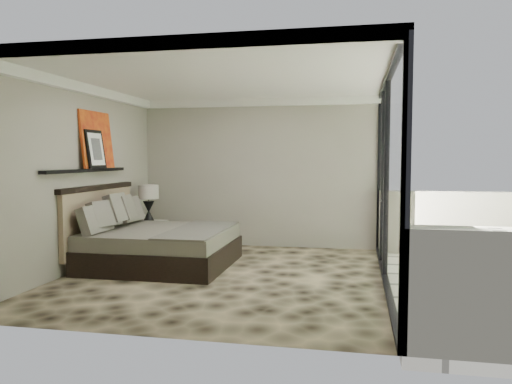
% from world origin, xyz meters
% --- Properties ---
extents(floor, '(5.00, 5.00, 0.00)m').
position_xyz_m(floor, '(0.00, 0.00, 0.00)').
color(floor, black).
rests_on(floor, ground).
extents(ceiling, '(4.50, 5.00, 0.02)m').
position_xyz_m(ceiling, '(0.00, 0.00, 2.79)').
color(ceiling, silver).
rests_on(ceiling, back_wall).
extents(back_wall, '(4.50, 0.02, 2.80)m').
position_xyz_m(back_wall, '(0.00, 2.49, 1.40)').
color(back_wall, gray).
rests_on(back_wall, floor).
extents(left_wall, '(0.02, 5.00, 2.80)m').
position_xyz_m(left_wall, '(-2.24, 0.00, 1.40)').
color(left_wall, gray).
rests_on(left_wall, floor).
extents(glass_wall, '(0.08, 5.00, 2.80)m').
position_xyz_m(glass_wall, '(2.25, 0.00, 1.40)').
color(glass_wall, white).
rests_on(glass_wall, floor).
extents(terrace_slab, '(3.00, 5.00, 0.12)m').
position_xyz_m(terrace_slab, '(3.75, 0.00, -0.06)').
color(terrace_slab, beige).
rests_on(terrace_slab, ground).
extents(picture_ledge, '(0.12, 2.20, 0.05)m').
position_xyz_m(picture_ledge, '(-2.18, 0.10, 1.50)').
color(picture_ledge, black).
rests_on(picture_ledge, left_wall).
extents(bed, '(2.16, 2.10, 1.20)m').
position_xyz_m(bed, '(-1.24, 0.45, 0.35)').
color(bed, black).
rests_on(bed, floor).
extents(nightstand, '(0.72, 0.72, 0.56)m').
position_xyz_m(nightstand, '(-1.92, 1.75, 0.28)').
color(nightstand, black).
rests_on(nightstand, floor).
extents(table_lamp, '(0.37, 0.37, 0.67)m').
position_xyz_m(table_lamp, '(-1.90, 1.72, 0.95)').
color(table_lamp, black).
rests_on(table_lamp, nightstand).
extents(abstract_canvas, '(0.13, 0.90, 0.90)m').
position_xyz_m(abstract_canvas, '(-2.19, 0.44, 1.97)').
color(abstract_canvas, '#A63F0E').
rests_on(abstract_canvas, picture_ledge).
extents(framed_print, '(0.11, 0.50, 0.60)m').
position_xyz_m(framed_print, '(-2.14, 0.29, 1.82)').
color(framed_print, black).
rests_on(framed_print, picture_ledge).
extents(ottoman, '(0.56, 0.56, 0.52)m').
position_xyz_m(ottoman, '(3.94, 1.40, 0.26)').
color(ottoman, white).
rests_on(ottoman, terrace_slab).
extents(lounger, '(0.82, 1.48, 0.56)m').
position_xyz_m(lounger, '(3.48, 0.01, 0.17)').
color(lounger, white).
rests_on(lounger, terrace_slab).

